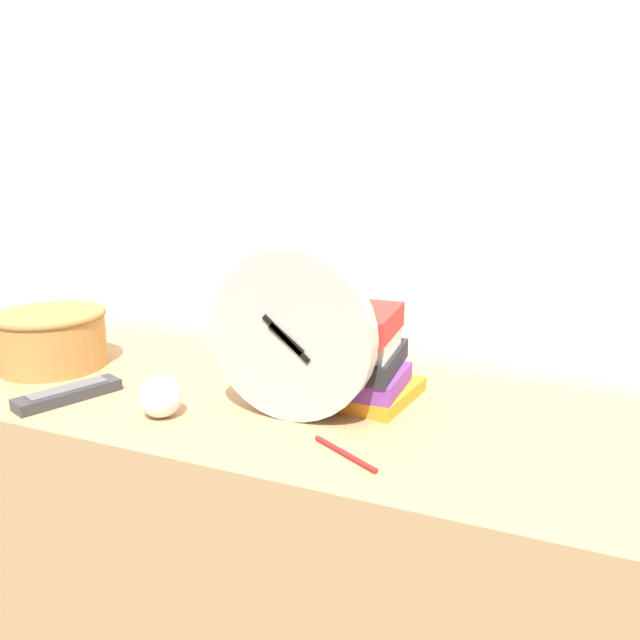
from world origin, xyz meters
TOP-DOWN VIEW (x-y plane):
  - wall_back at (0.00, 0.59)m, footprint 6.00×0.04m
  - desk at (0.00, 0.26)m, footprint 1.39×0.52m
  - desk_clock at (0.13, 0.19)m, footprint 0.28×0.04m
  - book_stack at (0.17, 0.31)m, footprint 0.24×0.22m
  - basket at (-0.42, 0.24)m, footprint 0.21×0.21m
  - tv_remote at (-0.26, 0.11)m, footprint 0.11×0.18m
  - crumpled_paper_ball at (-0.07, 0.12)m, footprint 0.07×0.07m
  - pen at (0.26, 0.10)m, footprint 0.12×0.07m

SIDE VIEW (x-z plane):
  - desk at x=0.00m, z-range 0.00..0.71m
  - pen at x=0.26m, z-range 0.71..0.72m
  - tv_remote at x=-0.26m, z-range 0.71..0.74m
  - crumpled_paper_ball at x=-0.07m, z-range 0.71..0.78m
  - basket at x=-0.42m, z-range 0.72..0.83m
  - book_stack at x=0.17m, z-range 0.71..0.88m
  - desk_clock at x=0.13m, z-range 0.71..0.99m
  - wall_back at x=0.00m, z-range 0.00..2.40m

